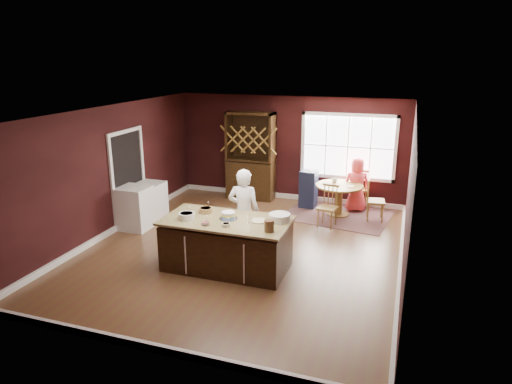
% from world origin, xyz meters
% --- Properties ---
extents(room_shell, '(7.00, 7.00, 7.00)m').
position_xyz_m(room_shell, '(0.00, 0.00, 1.35)').
color(room_shell, brown).
rests_on(room_shell, ground).
extents(window, '(2.36, 0.10, 1.66)m').
position_xyz_m(window, '(1.50, 3.47, 1.50)').
color(window, white).
rests_on(window, room_shell).
extents(doorway, '(0.08, 1.26, 2.13)m').
position_xyz_m(doorway, '(-2.97, 0.60, 1.02)').
color(doorway, white).
rests_on(doorway, room_shell).
extents(kitchen_island, '(2.24, 1.17, 0.92)m').
position_xyz_m(kitchen_island, '(0.00, -0.89, 0.44)').
color(kitchen_island, '#382410').
rests_on(kitchen_island, ground).
extents(dining_table, '(1.12, 1.12, 0.75)m').
position_xyz_m(dining_table, '(1.46, 2.57, 0.53)').
color(dining_table, brown).
rests_on(dining_table, ground).
extents(baker, '(0.64, 0.45, 1.68)m').
position_xyz_m(baker, '(0.07, -0.19, 0.84)').
color(baker, white).
rests_on(baker, ground).
extents(layer_cake, '(0.33, 0.33, 0.13)m').
position_xyz_m(layer_cake, '(0.03, -0.86, 0.99)').
color(layer_cake, white).
rests_on(layer_cake, kitchen_island).
extents(bowl_blue, '(0.28, 0.28, 0.11)m').
position_xyz_m(bowl_blue, '(-0.67, -1.08, 0.97)').
color(bowl_blue, silver).
rests_on(bowl_blue, kitchen_island).
extents(bowl_yellow, '(0.25, 0.25, 0.09)m').
position_xyz_m(bowl_yellow, '(-0.49, -0.67, 0.97)').
color(bowl_yellow, olive).
rests_on(bowl_yellow, kitchen_island).
extents(bowl_pink, '(0.15, 0.15, 0.06)m').
position_xyz_m(bowl_pink, '(-0.23, -1.25, 0.95)').
color(bowl_pink, silver).
rests_on(bowl_pink, kitchen_island).
extents(bowl_olive, '(0.15, 0.15, 0.06)m').
position_xyz_m(bowl_olive, '(0.12, -1.20, 0.95)').
color(bowl_olive, beige).
rests_on(bowl_olive, kitchen_island).
extents(drinking_glass, '(0.08, 0.08, 0.16)m').
position_xyz_m(drinking_glass, '(0.44, -0.91, 1.00)').
color(drinking_glass, white).
rests_on(drinking_glass, kitchen_island).
extents(dinner_plate, '(0.28, 0.28, 0.02)m').
position_xyz_m(dinner_plate, '(0.58, -0.79, 0.93)').
color(dinner_plate, '#FCF7BA').
rests_on(dinner_plate, kitchen_island).
extents(white_tub, '(0.38, 0.38, 0.13)m').
position_xyz_m(white_tub, '(0.91, -0.66, 0.98)').
color(white_tub, white).
rests_on(white_tub, kitchen_island).
extents(stoneware_crock, '(0.16, 0.16, 0.20)m').
position_xyz_m(stoneware_crock, '(0.88, -1.19, 1.02)').
color(stoneware_crock, brown).
rests_on(stoneware_crock, kitchen_island).
extents(rug, '(2.62, 2.17, 0.01)m').
position_xyz_m(rug, '(1.46, 2.57, 0.01)').
color(rug, brown).
rests_on(rug, ground).
extents(chair_east, '(0.46, 0.47, 1.01)m').
position_xyz_m(chair_east, '(2.32, 2.50, 0.50)').
color(chair_east, brown).
rests_on(chair_east, ground).
extents(chair_south, '(0.46, 0.44, 0.96)m').
position_xyz_m(chair_south, '(1.34, 1.73, 0.48)').
color(chair_south, '#9D6228').
rests_on(chair_south, ground).
extents(chair_north, '(0.46, 0.44, 1.02)m').
position_xyz_m(chair_north, '(1.86, 3.35, 0.51)').
color(chair_north, olive).
rests_on(chair_north, ground).
extents(seated_woman, '(0.74, 0.58, 1.33)m').
position_xyz_m(seated_woman, '(1.82, 3.04, 0.67)').
color(seated_woman, '#EF424B').
rests_on(seated_woman, ground).
extents(high_chair, '(0.42, 0.42, 0.98)m').
position_xyz_m(high_chair, '(0.65, 2.94, 0.49)').
color(high_chair, black).
rests_on(high_chair, ground).
extents(toddler, '(0.18, 0.14, 0.26)m').
position_xyz_m(toddler, '(0.71, 2.92, 0.81)').
color(toddler, '#8CA5BF').
rests_on(toddler, high_chair).
extents(table_plate, '(0.19, 0.19, 0.01)m').
position_xyz_m(table_plate, '(1.73, 2.51, 0.76)').
color(table_plate, beige).
rests_on(table_plate, dining_table).
extents(table_cup, '(0.16, 0.16, 0.10)m').
position_xyz_m(table_cup, '(1.31, 2.77, 0.80)').
color(table_cup, silver).
rests_on(table_cup, dining_table).
extents(hutch, '(1.25, 0.52, 2.29)m').
position_xyz_m(hutch, '(-0.98, 3.22, 1.15)').
color(hutch, '#3E2917').
rests_on(hutch, ground).
extents(washer, '(0.65, 0.63, 0.94)m').
position_xyz_m(washer, '(-2.64, 0.28, 0.47)').
color(washer, white).
rests_on(washer, ground).
extents(dryer, '(0.60, 0.58, 0.87)m').
position_xyz_m(dryer, '(-2.64, 0.92, 0.44)').
color(dryer, white).
rests_on(dryer, ground).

